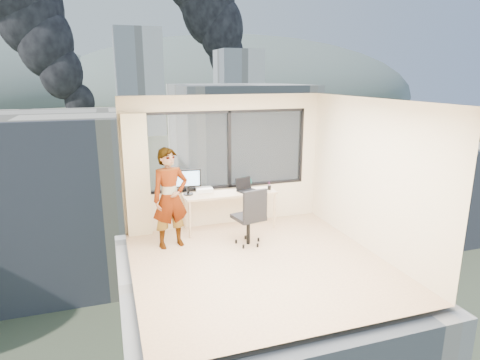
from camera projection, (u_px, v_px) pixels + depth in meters
name	position (u px, v px, depth m)	size (l,w,h in m)	color
floor	(259.00, 263.00, 6.61)	(4.00, 4.00, 0.01)	#DAB98D
ceiling	(261.00, 100.00, 5.96)	(4.00, 4.00, 0.01)	white
wall_front	(326.00, 232.00, 4.45)	(4.00, 0.01, 2.60)	beige
wall_left	(126.00, 198.00, 5.68)	(0.01, 4.00, 2.60)	beige
wall_right	(371.00, 176.00, 6.89)	(0.01, 4.00, 2.60)	beige
window_wall	(227.00, 150.00, 8.09)	(3.30, 0.16, 1.55)	black
curtain	(137.00, 176.00, 7.53)	(0.45, 0.14, 2.30)	#F6E8C0
desk	(230.00, 210.00, 8.04)	(1.80, 0.60, 0.75)	tan
chair	(248.00, 215.00, 7.24)	(0.55, 0.55, 1.08)	black
person	(170.00, 198.00, 7.08)	(0.65, 0.42, 1.77)	#2D2D33
monitor	(188.00, 182.00, 7.72)	(0.49, 0.11, 0.49)	black
game_console	(204.00, 190.00, 7.97)	(0.31, 0.26, 0.08)	white
laptop	(247.00, 185.00, 7.97)	(0.36, 0.39, 0.24)	black
cellphone	(258.00, 190.00, 8.07)	(0.12, 0.05, 0.01)	black
pen_cup	(269.00, 187.00, 8.10)	(0.07, 0.07, 0.09)	black
handbag	(245.00, 182.00, 8.27)	(0.28, 0.14, 0.22)	#0B453C
exterior_ground	(115.00, 135.00, 120.52)	(400.00, 400.00, 0.04)	#515B3D
near_bldg_a	(25.00, 201.00, 33.24)	(16.00, 12.00, 14.00)	beige
near_bldg_b	(239.00, 156.00, 46.70)	(14.00, 13.00, 16.00)	white
near_bldg_c	(427.00, 190.00, 43.68)	(12.00, 10.00, 10.00)	beige
far_tower_b	(139.00, 82.00, 119.21)	(13.00, 13.00, 30.00)	silver
far_tower_c	(238.00, 87.00, 149.29)	(15.00, 15.00, 26.00)	silver
hill_b	(235.00, 97.00, 334.79)	(300.00, 220.00, 96.00)	slate
tree_b	(217.00, 271.00, 26.75)	(7.60, 7.60, 9.00)	#24541C
tree_c	(308.00, 172.00, 52.31)	(8.40, 8.40, 10.00)	#24541C
smoke_plume_b	(239.00, 17.00, 172.96)	(30.00, 18.00, 70.00)	black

